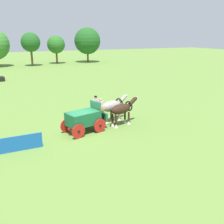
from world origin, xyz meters
TOP-DOWN VIEW (x-y plane):
  - ground_plane at (0.00, 0.00)m, footprint 220.00×220.00m
  - show_wagon at (0.16, 0.04)m, footprint 5.56×2.58m
  - draft_horse_near at (3.34, 1.54)m, footprint 3.09×1.47m
  - draft_horse_off at (3.68, 0.28)m, footprint 3.08×1.39m
  - tree_d at (3.69, 49.63)m, footprint 4.72×4.72m
  - tree_e at (10.72, 52.61)m, footprint 4.76×4.76m
  - tree_f at (19.68, 52.43)m, footprint 7.34×7.34m
  - sponsor_banner at (-5.18, -1.49)m, footprint 3.20×0.10m

SIDE VIEW (x-z plane):
  - ground_plane at x=0.00m, z-range 0.00..0.00m
  - sponsor_banner at x=-5.18m, z-range 0.00..1.10m
  - show_wagon at x=0.16m, z-range -0.19..2.56m
  - draft_horse_near at x=3.34m, z-range 0.26..2.54m
  - draft_horse_off at x=3.68m, z-range 0.26..2.55m
  - tree_e at x=10.72m, z-range 1.34..8.83m
  - tree_d at x=3.69m, z-range 1.71..9.94m
  - tree_f at x=19.68m, z-range 1.13..10.76m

